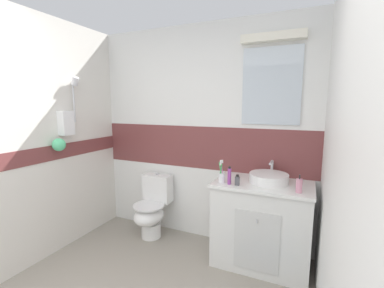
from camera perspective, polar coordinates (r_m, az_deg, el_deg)
wall_back_tiled at (r=3.08m, az=2.34°, el=2.31°), size 3.20×0.20×2.50m
wall_left_shower_alcove at (r=2.99m, az=-32.98°, el=0.45°), size 0.25×3.48×2.50m
wall_right_plain at (r=1.65m, az=30.51°, el=-5.01°), size 0.10×3.48×2.50m
vanity_cabinet at (r=2.81m, az=14.99°, el=-16.45°), size 0.93×0.58×0.85m
sink_basin at (r=2.66m, az=16.48°, el=-7.08°), size 0.37×0.42×0.19m
toilet at (r=3.30m, az=-8.73°, el=-13.73°), size 0.37×0.50×0.76m
toothbrush_cup at (r=2.57m, az=6.52°, el=-7.07°), size 0.06×0.06×0.22m
soap_dispenser at (r=2.45m, az=22.42°, el=-8.41°), size 0.05×0.05×0.16m
perfume_flask_small at (r=2.50m, az=9.89°, el=-7.85°), size 0.04×0.03×0.10m
toothpaste_tube_upright at (r=2.52m, az=8.18°, el=-6.92°), size 0.03×0.03×0.17m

